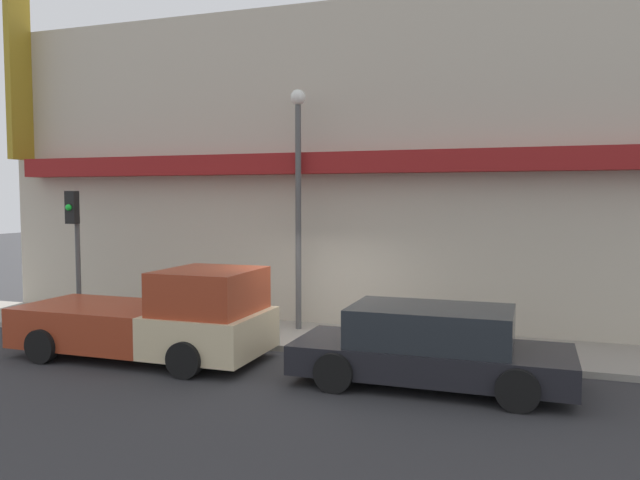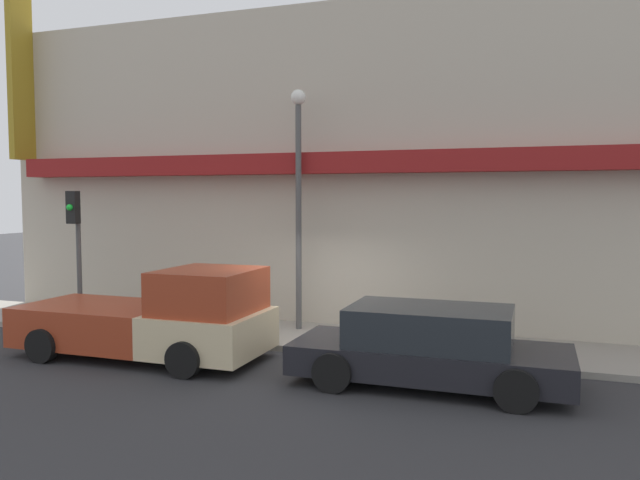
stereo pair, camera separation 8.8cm
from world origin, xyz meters
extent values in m
plane|color=#2D2D30|center=(0.00, 0.00, 0.00)|extent=(80.00, 80.00, 0.00)
cube|color=gray|center=(0.00, 1.26, 0.07)|extent=(36.00, 2.53, 0.13)
cube|color=#BCB29E|center=(0.00, 4.03, 4.01)|extent=(19.80, 3.00, 8.01)
cube|color=maroon|center=(0.00, 2.23, 4.10)|extent=(18.22, 0.60, 0.50)
cube|color=olive|center=(-9.40, 2.13, 7.22)|extent=(0.20, 0.80, 5.74)
cube|color=beige|center=(-1.47, -1.31, 0.62)|extent=(2.09, 2.09, 0.81)
cube|color=#9E381E|center=(-1.47, -1.31, 1.45)|extent=(1.77, 1.92, 0.84)
cube|color=#9E381E|center=(-4.08, -1.31, 0.62)|extent=(3.13, 2.09, 0.81)
cylinder|color=black|center=(-1.42, -0.26, 0.34)|extent=(0.68, 0.22, 0.68)
cylinder|color=black|center=(-1.42, -2.36, 0.34)|extent=(0.68, 0.22, 0.68)
cylinder|color=black|center=(-4.65, -0.26, 0.34)|extent=(0.68, 0.22, 0.68)
cylinder|color=black|center=(-4.65, -2.36, 0.34)|extent=(0.68, 0.22, 0.68)
cube|color=black|center=(2.86, -1.31, 0.46)|extent=(4.77, 1.86, 0.52)
cube|color=#23282D|center=(2.86, -1.31, 1.05)|extent=(2.77, 1.68, 0.66)
cylinder|color=black|center=(4.34, -0.38, 0.34)|extent=(0.68, 0.22, 0.68)
cylinder|color=black|center=(4.34, -2.24, 0.34)|extent=(0.68, 0.22, 0.68)
cylinder|color=black|center=(1.38, -0.38, 0.34)|extent=(0.68, 0.22, 0.68)
cylinder|color=black|center=(1.38, -2.24, 0.34)|extent=(0.68, 0.22, 0.68)
cylinder|color=#196633|center=(-3.41, 0.64, 0.41)|extent=(0.17, 0.17, 0.57)
sphere|color=#196633|center=(-3.41, 0.64, 0.78)|extent=(0.16, 0.16, 0.16)
cylinder|color=#4C4C4C|center=(-0.77, 1.74, 2.78)|extent=(0.14, 0.14, 5.31)
sphere|color=silver|center=(-0.77, 1.74, 5.62)|extent=(0.36, 0.36, 0.36)
cylinder|color=#4C4C4C|center=(-6.17, 0.54, 1.78)|extent=(0.12, 0.12, 3.30)
cube|color=black|center=(-6.17, 0.38, 3.03)|extent=(0.28, 0.20, 0.80)
sphere|color=green|center=(-6.17, 0.26, 3.03)|extent=(0.16, 0.16, 0.16)
camera|label=1|loc=(4.51, -12.06, 3.30)|focal=35.00mm
camera|label=2|loc=(4.59, -12.03, 3.30)|focal=35.00mm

